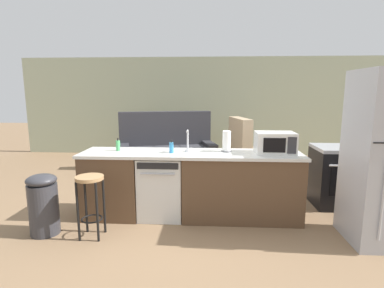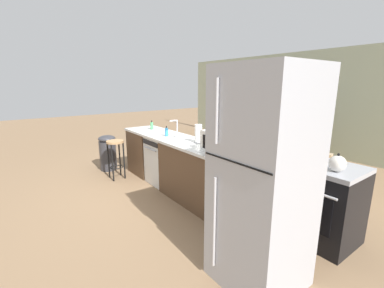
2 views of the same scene
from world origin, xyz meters
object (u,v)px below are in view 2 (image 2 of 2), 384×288
dish_soap_bottle (152,126)px  couch (245,142)px  kettle (338,164)px  stove_range (322,202)px  soap_bottle (167,132)px  dishwasher (165,160)px  trash_bin (108,152)px  armchair (296,164)px  refrigerator (263,181)px  microwave (222,142)px  bar_stool (116,151)px  paper_towel_roll (198,134)px

dish_soap_bottle → couch: size_ratio=0.08×
kettle → couch: (-3.04, 1.99, -0.59)m
stove_range → dish_soap_bottle: (-3.20, -0.49, 0.52)m
dish_soap_bottle → couch: couch is taller
stove_range → soap_bottle: soap_bottle is taller
dishwasher → dish_soap_bottle: 0.82m
dish_soap_bottle → trash_bin: 1.16m
couch → armchair: size_ratio=1.80×
soap_bottle → refrigerator: bearing=-11.6°
microwave → stove_range: bearing=26.6°
refrigerator → trash_bin: refrigerator is taller
microwave → dish_soap_bottle: 2.11m
dishwasher → soap_bottle: 0.57m
microwave → trash_bin: bearing=-167.8°
dishwasher → microwave: size_ratio=1.68×
stove_range → bar_stool: bearing=-160.1°
refrigerator → couch: (-2.87, 2.96, -0.58)m
trash_bin → couch: couch is taller
stove_range → refrigerator: 1.21m
paper_towel_roll → armchair: 2.04m
dishwasher → couch: size_ratio=0.39×
refrigerator → armchair: refrigerator is taller
stove_range → kettle: 0.57m
dishwasher → couch: couch is taller
paper_towel_roll → kettle: (1.89, 0.34, -0.05)m
paper_towel_roll → bar_stool: bearing=-155.3°
microwave → dish_soap_bottle: (-2.10, 0.06, -0.07)m
refrigerator → couch: 4.17m
dishwasher → trash_bin: (-1.33, -0.61, -0.04)m
stove_range → microwave: microwave is taller
dishwasher → paper_towel_roll: bearing=5.4°
kettle → armchair: 2.11m
dishwasher → stove_range: size_ratio=0.93×
microwave → paper_towel_roll: 0.63m
microwave → couch: couch is taller
paper_towel_roll → soap_bottle: size_ratio=1.60×
microwave → kettle: 1.34m
paper_towel_roll → refrigerator: bearing=-20.1°
stove_range → soap_bottle: bearing=-166.4°
dishwasher → kettle: size_ratio=4.10×
dishwasher → paper_towel_roll: 1.07m
dishwasher → trash_bin: bearing=-155.2°
trash_bin → soap_bottle: bearing=21.0°
bar_stool → armchair: armchair is taller
dish_soap_bottle → dishwasher: bearing=-5.8°
paper_towel_roll → dish_soap_bottle: (-1.48, -0.02, -0.07)m
paper_towel_roll → kettle: paper_towel_roll is taller
dishwasher → kettle: 2.86m
paper_towel_roll → trash_bin: size_ratio=0.38×
stove_range → kettle: size_ratio=4.39×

